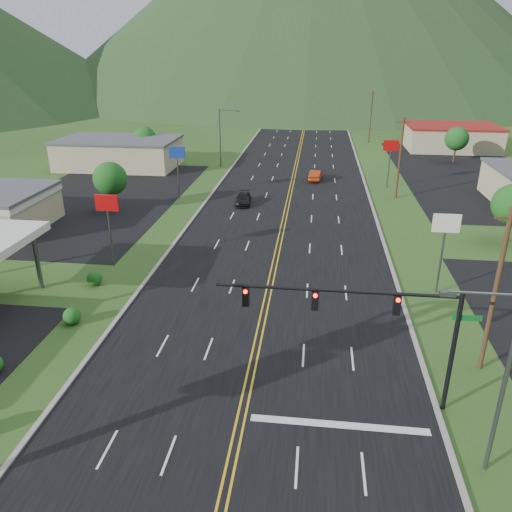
# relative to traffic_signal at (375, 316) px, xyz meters

# --- Properties ---
(traffic_signal) EXTENTS (13.10, 0.43, 7.00)m
(traffic_signal) POSITION_rel_traffic_signal_xyz_m (0.00, 0.00, 0.00)
(traffic_signal) COLOR black
(traffic_signal) RESTS_ON ground
(streetlight_east) EXTENTS (3.28, 0.25, 9.00)m
(streetlight_east) POSITION_rel_traffic_signal_xyz_m (4.70, -4.00, -0.15)
(streetlight_east) COLOR #59595E
(streetlight_east) RESTS_ON ground
(streetlight_west) EXTENTS (3.28, 0.25, 9.00)m
(streetlight_west) POSITION_rel_traffic_signal_xyz_m (-18.16, 56.00, -0.15)
(streetlight_west) COLOR #59595E
(streetlight_west) RESTS_ON ground
(building_west_far) EXTENTS (18.40, 11.40, 4.50)m
(building_west_far) POSITION_rel_traffic_signal_xyz_m (-34.48, 54.00, -3.07)
(building_west_far) COLOR #C6AE89
(building_west_far) RESTS_ON ground
(building_east_far) EXTENTS (16.40, 12.40, 4.50)m
(building_east_far) POSITION_rel_traffic_signal_xyz_m (21.52, 76.00, -3.07)
(building_east_far) COLOR #C6AE89
(building_east_far) RESTS_ON ground
(pole_sign_west_a) EXTENTS (2.00, 0.18, 6.40)m
(pole_sign_west_a) POSITION_rel_traffic_signal_xyz_m (-20.48, 16.00, -0.28)
(pole_sign_west_a) COLOR #59595E
(pole_sign_west_a) RESTS_ON ground
(pole_sign_west_b) EXTENTS (2.00, 0.18, 6.40)m
(pole_sign_west_b) POSITION_rel_traffic_signal_xyz_m (-20.48, 38.00, -0.28)
(pole_sign_west_b) COLOR #59595E
(pole_sign_west_b) RESTS_ON ground
(pole_sign_east_a) EXTENTS (2.00, 0.18, 6.40)m
(pole_sign_east_a) POSITION_rel_traffic_signal_xyz_m (6.52, 14.00, -0.28)
(pole_sign_east_a) COLOR #59595E
(pole_sign_east_a) RESTS_ON ground
(pole_sign_east_b) EXTENTS (2.00, 0.18, 6.40)m
(pole_sign_east_b) POSITION_rel_traffic_signal_xyz_m (6.52, 46.00, -0.28)
(pole_sign_east_b) COLOR #59595E
(pole_sign_east_b) RESTS_ON ground
(tree_west_a) EXTENTS (3.84, 3.84, 5.82)m
(tree_west_a) POSITION_rel_traffic_signal_xyz_m (-26.48, 31.00, -1.44)
(tree_west_a) COLOR #382314
(tree_west_a) RESTS_ON ground
(tree_west_b) EXTENTS (3.84, 3.84, 5.82)m
(tree_west_b) POSITION_rel_traffic_signal_xyz_m (-31.48, 58.00, -1.44)
(tree_west_b) COLOR #382314
(tree_west_b) RESTS_ON ground
(tree_east_a) EXTENTS (3.84, 3.84, 5.82)m
(tree_east_a) POSITION_rel_traffic_signal_xyz_m (15.52, 26.00, -1.44)
(tree_east_a) COLOR #382314
(tree_east_a) RESTS_ON ground
(tree_east_b) EXTENTS (3.84, 3.84, 5.82)m
(tree_east_b) POSITION_rel_traffic_signal_xyz_m (19.52, 64.00, -1.44)
(tree_east_b) COLOR #382314
(tree_east_b) RESTS_ON ground
(utility_pole_a) EXTENTS (1.60, 0.28, 10.00)m
(utility_pole_a) POSITION_rel_traffic_signal_xyz_m (7.02, 4.00, -0.20)
(utility_pole_a) COLOR #382314
(utility_pole_a) RESTS_ON ground
(utility_pole_b) EXTENTS (1.60, 0.28, 10.00)m
(utility_pole_b) POSITION_rel_traffic_signal_xyz_m (7.02, 41.00, -0.20)
(utility_pole_b) COLOR #382314
(utility_pole_b) RESTS_ON ground
(utility_pole_c) EXTENTS (1.60, 0.28, 10.00)m
(utility_pole_c) POSITION_rel_traffic_signal_xyz_m (7.02, 81.00, -0.20)
(utility_pole_c) COLOR #382314
(utility_pole_c) RESTS_ON ground
(utility_pole_d) EXTENTS (1.60, 0.28, 10.00)m
(utility_pole_d) POSITION_rel_traffic_signal_xyz_m (7.02, 121.00, -0.20)
(utility_pole_d) COLOR #382314
(utility_pole_d) RESTS_ON ground
(car_dark_mid) EXTENTS (2.06, 4.44, 1.26)m
(car_dark_mid) POSITION_rel_traffic_signal_xyz_m (-11.85, 35.71, -4.70)
(car_dark_mid) COLOR black
(car_dark_mid) RESTS_ON ground
(car_red_far) EXTENTS (2.12, 4.66, 1.48)m
(car_red_far) POSITION_rel_traffic_signal_xyz_m (-3.22, 48.87, -4.59)
(car_red_far) COLOR #A03211
(car_red_far) RESTS_ON ground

